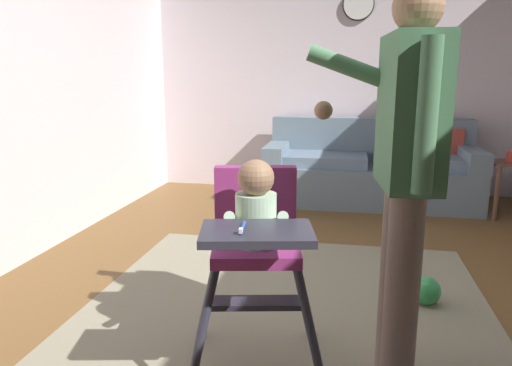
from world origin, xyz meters
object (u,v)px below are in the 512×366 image
couch (370,171)px  sippy_cup (510,156)px  high_chair (256,229)px  toy_ball (426,291)px  adult_standing (405,169)px  wall_clock (358,4)px

couch → sippy_cup: couch is taller
high_chair → sippy_cup: (1.84, 2.83, -0.08)m
toy_ball → sippy_cup: size_ratio=1.63×
toy_ball → couch: bearing=95.6°
high_chair → sippy_cup: 3.38m
sippy_cup → high_chair: bearing=-123.0°
adult_standing → wall_clock: (-0.17, 3.58, 1.14)m
toy_ball → sippy_cup: bearing=63.8°
couch → high_chair: high_chair is taller
sippy_cup → wall_clock: size_ratio=0.30×
high_chair → adult_standing: size_ratio=0.59×
high_chair → wall_clock: (0.42, 3.64, 1.40)m
couch → toy_ball: (0.23, -2.36, -0.25)m
high_chair → adult_standing: bearing=84.3°
wall_clock → sippy_cup: bearing=-29.6°
adult_standing → toy_ball: bearing=-114.4°
high_chair → adult_standing: (0.59, 0.06, 0.26)m
couch → wall_clock: (-0.19, 0.48, 1.72)m
adult_standing → wall_clock: wall_clock is taller
couch → high_chair: (-0.61, -3.16, 0.32)m
adult_standing → toy_ball: (0.25, 0.74, -0.84)m
couch → high_chair: 3.24m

